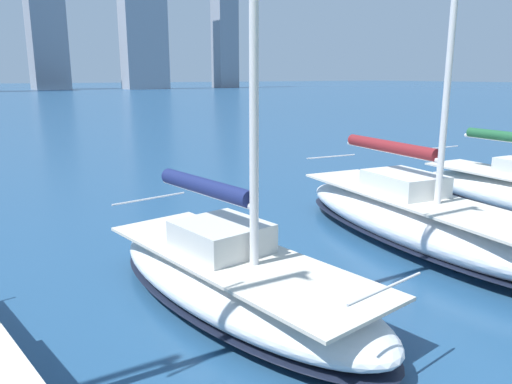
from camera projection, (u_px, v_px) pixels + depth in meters
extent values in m
cube|color=gray|center=(225.00, 28.00, 171.54)|extent=(7.25, 6.97, 40.23)
cube|color=#9297A1|center=(142.00, 2.00, 153.28)|extent=(13.36, 8.03, 52.77)
cube|color=gray|center=(47.00, 45.00, 150.43)|extent=(9.97, 11.90, 26.32)
cylinder|color=silver|center=(442.00, 147.00, 18.41)|extent=(1.67, 0.16, 0.04)
ellipsoid|color=white|center=(416.00, 222.00, 13.02)|extent=(3.46, 9.09, 1.18)
ellipsoid|color=black|center=(415.00, 233.00, 13.09)|extent=(3.48, 9.14, 0.10)
cube|color=beige|center=(418.00, 199.00, 12.87)|extent=(2.90, 7.98, 0.06)
cube|color=silver|center=(404.00, 183.00, 13.27)|extent=(1.69, 2.11, 0.55)
cylinder|color=silver|center=(389.00, 151.00, 13.68)|extent=(0.55, 3.71, 0.12)
cylinder|color=maroon|center=(390.00, 147.00, 13.65)|extent=(0.71, 3.44, 0.32)
cylinder|color=silver|center=(331.00, 157.00, 16.26)|extent=(1.83, 0.25, 0.04)
ellipsoid|color=silver|center=(236.00, 283.00, 9.45)|extent=(3.47, 7.51, 0.96)
ellipsoid|color=black|center=(236.00, 296.00, 9.51)|extent=(3.48, 7.54, 0.10)
cube|color=beige|center=(236.00, 257.00, 9.33)|extent=(2.90, 6.58, 0.06)
cube|color=silver|center=(222.00, 236.00, 9.59)|extent=(1.70, 1.78, 0.55)
cylinder|color=silver|center=(205.00, 192.00, 9.81)|extent=(0.54, 3.02, 0.12)
cylinder|color=navy|center=(204.00, 186.00, 9.79)|extent=(0.70, 2.81, 0.32)
cylinder|color=silver|center=(386.00, 288.00, 6.74)|extent=(1.61, 0.26, 0.04)
cylinder|color=silver|center=(150.00, 199.00, 11.63)|extent=(1.85, 0.30, 0.04)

